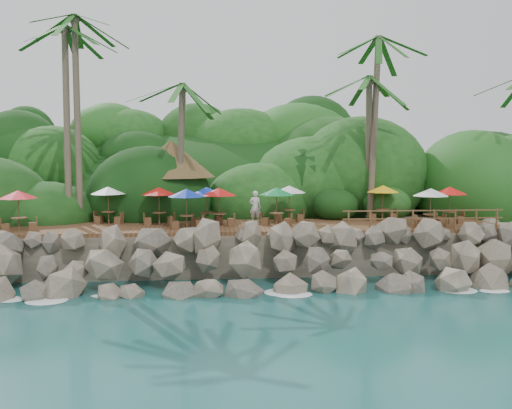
{
  "coord_description": "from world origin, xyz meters",
  "views": [
    {
      "loc": [
        -2.45,
        -23.02,
        6.17
      ],
      "look_at": [
        0.0,
        6.0,
        3.4
      ],
      "focal_mm": 38.57,
      "sensor_mm": 36.0,
      "label": 1
    }
  ],
  "objects": [
    {
      "name": "railing",
      "position": [
        8.28,
        3.65,
        2.91
      ],
      "size": [
        8.3,
        0.1,
        1.0
      ],
      "color": "brown",
      "rests_on": "terrace"
    },
    {
      "name": "foam_line",
      "position": [
        0.0,
        0.3,
        0.03
      ],
      "size": [
        25.2,
        0.8,
        0.06
      ],
      "color": "white",
      "rests_on": "ground"
    },
    {
      "name": "dining_clusters",
      "position": [
        -0.31,
        5.92,
        3.98
      ],
      "size": [
        24.13,
        4.72,
        2.02
      ],
      "color": "brown",
      "rests_on": "terrace"
    },
    {
      "name": "palapa",
      "position": [
        -4.74,
        10.01,
        5.79
      ],
      "size": [
        5.24,
        5.24,
        4.6
      ],
      "color": "brown",
      "rests_on": "ground"
    },
    {
      "name": "terrace",
      "position": [
        0.0,
        6.0,
        2.2
      ],
      "size": [
        26.0,
        5.0,
        0.2
      ],
      "primitive_type": "cube",
      "color": "brown",
      "rests_on": "land_base"
    },
    {
      "name": "land_base",
      "position": [
        0.0,
        16.0,
        1.05
      ],
      "size": [
        32.0,
        25.2,
        2.1
      ],
      "primitive_type": "cube",
      "color": "gray",
      "rests_on": "ground"
    },
    {
      "name": "jungle_foliage",
      "position": [
        0.0,
        15.0,
        0.0
      ],
      "size": [
        44.0,
        16.0,
        12.0
      ],
      "primitive_type": null,
      "color": "#143811",
      "rests_on": "ground"
    },
    {
      "name": "seawall",
      "position": [
        0.0,
        2.0,
        1.15
      ],
      "size": [
        29.0,
        4.0,
        2.3
      ],
      "primitive_type": null,
      "color": "gray",
      "rests_on": "ground"
    },
    {
      "name": "palms",
      "position": [
        0.99,
        8.62,
        11.81
      ],
      "size": [
        32.69,
        6.51,
        12.81
      ],
      "color": "brown",
      "rests_on": "ground"
    },
    {
      "name": "waiter",
      "position": [
        0.02,
        6.75,
        3.19
      ],
      "size": [
        0.75,
        0.61,
        1.78
      ],
      "primitive_type": "imported",
      "rotation": [
        0.0,
        0.0,
        2.82
      ],
      "color": "silver",
      "rests_on": "terrace"
    },
    {
      "name": "ground",
      "position": [
        0.0,
        0.0,
        0.0
      ],
      "size": [
        140.0,
        140.0,
        0.0
      ],
      "primitive_type": "plane",
      "color": "#19514F",
      "rests_on": "ground"
    },
    {
      "name": "jungle_hill",
      "position": [
        0.0,
        23.5,
        0.0
      ],
      "size": [
        44.8,
        28.0,
        15.4
      ],
      "primitive_type": "ellipsoid",
      "color": "#143811",
      "rests_on": "ground"
    }
  ]
}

